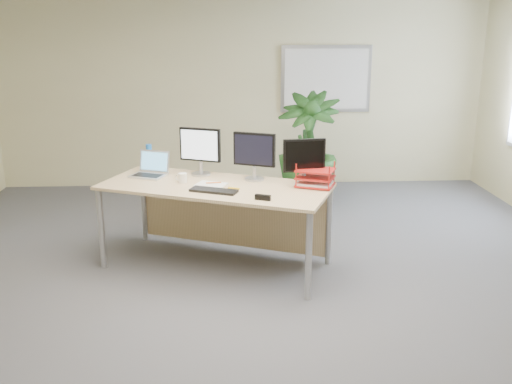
{
  "coord_description": "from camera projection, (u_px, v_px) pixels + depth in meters",
  "views": [
    {
      "loc": [
        -0.28,
        -4.27,
        2.3
      ],
      "look_at": [
        -0.01,
        0.35,
        0.94
      ],
      "focal_mm": 40.0,
      "sensor_mm": 36.0,
      "label": 1
    }
  ],
  "objects": [
    {
      "name": "monitor_dark",
      "position": [
        304.0,
        159.0,
        5.34
      ],
      "size": [
        0.4,
        0.18,
        0.45
      ],
      "color": "#A7A7AC",
      "rests_on": "desk"
    },
    {
      "name": "monitor_right",
      "position": [
        254.0,
        153.0,
        5.53
      ],
      "size": [
        0.4,
        0.2,
        0.47
      ],
      "color": "#A7A7AC",
      "rests_on": "desk"
    },
    {
      "name": "monitor_left",
      "position": [
        200.0,
        148.0,
        5.71
      ],
      "size": [
        0.41,
        0.2,
        0.48
      ],
      "color": "#A7A7AC",
      "rests_on": "desk"
    },
    {
      "name": "laptop",
      "position": [
        151.0,
        170.0,
        5.76
      ],
      "size": [
        0.42,
        0.4,
        0.24
      ],
      "color": "silver",
      "rests_on": "desk"
    },
    {
      "name": "floor_plant",
      "position": [
        307.0,
        153.0,
        7.14
      ],
      "size": [
        1.08,
        1.08,
        1.5
      ],
      "primitive_type": "imported",
      "rotation": [
        0.0,
        0.0,
        -0.35
      ],
      "color": "#143513",
      "rests_on": "floor"
    },
    {
      "name": "floor",
      "position": [
        260.0,
        311.0,
        4.75
      ],
      "size": [
        8.0,
        8.0,
        0.0
      ],
      "primitive_type": "plane",
      "color": "#4E4E53",
      "rests_on": "ground"
    },
    {
      "name": "back_wall",
      "position": [
        243.0,
        93.0,
        8.2
      ],
      "size": [
        7.0,
        0.04,
        2.7
      ],
      "primitive_type": "cube",
      "color": "#C4BA8A",
      "rests_on": "floor"
    },
    {
      "name": "stapler",
      "position": [
        263.0,
        197.0,
        4.96
      ],
      "size": [
        0.14,
        0.09,
        0.05
      ],
      "primitive_type": "cube",
      "rotation": [
        0.0,
        0.0,
        -0.39
      ],
      "color": "black",
      "rests_on": "desk"
    },
    {
      "name": "letter_tray",
      "position": [
        315.0,
        179.0,
        5.36
      ],
      "size": [
        0.42,
        0.37,
        0.16
      ],
      "color": "#AD1A15",
      "rests_on": "desk"
    },
    {
      "name": "keyboard",
      "position": [
        214.0,
        191.0,
        5.2
      ],
      "size": [
        0.46,
        0.3,
        0.02
      ],
      "primitive_type": "cube",
      "rotation": [
        0.0,
        0.0,
        -0.39
      ],
      "color": "black",
      "rests_on": "desk"
    },
    {
      "name": "orange_pen",
      "position": [
        213.0,
        183.0,
        5.44
      ],
      "size": [
        0.15,
        0.03,
        0.01
      ],
      "primitive_type": "cylinder",
      "rotation": [
        0.0,
        1.57,
        0.1
      ],
      "color": "orange",
      "rests_on": "spiral_notebook"
    },
    {
      "name": "desk",
      "position": [
        220.0,
        199.0,
        5.59
      ],
      "size": [
        2.35,
        1.67,
        0.83
      ],
      "color": "tan",
      "rests_on": "floor"
    },
    {
      "name": "yellow_highlighter",
      "position": [
        234.0,
        188.0,
        5.29
      ],
      "size": [
        0.11,
        0.06,
        0.02
      ],
      "primitive_type": "cylinder",
      "rotation": [
        0.0,
        1.57,
        -0.43
      ],
      "color": "yellow",
      "rests_on": "desk"
    },
    {
      "name": "whiteboard",
      "position": [
        326.0,
        79.0,
        8.18
      ],
      "size": [
        1.3,
        0.04,
        0.95
      ],
      "color": "#B3B3B8",
      "rests_on": "back_wall"
    },
    {
      "name": "water_bottle",
      "position": [
        149.0,
        157.0,
        6.02
      ],
      "size": [
        0.07,
        0.07,
        0.26
      ],
      "color": "white",
      "rests_on": "desk"
    },
    {
      "name": "coffee_mug",
      "position": [
        182.0,
        178.0,
        5.49
      ],
      "size": [
        0.12,
        0.08,
        0.09
      ],
      "color": "white",
      "rests_on": "desk"
    },
    {
      "name": "spiral_notebook",
      "position": [
        211.0,
        185.0,
        5.41
      ],
      "size": [
        0.34,
        0.3,
        0.01
      ],
      "primitive_type": "cube",
      "rotation": [
        0.0,
        0.0,
        -0.4
      ],
      "color": "white",
      "rests_on": "desk"
    }
  ]
}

